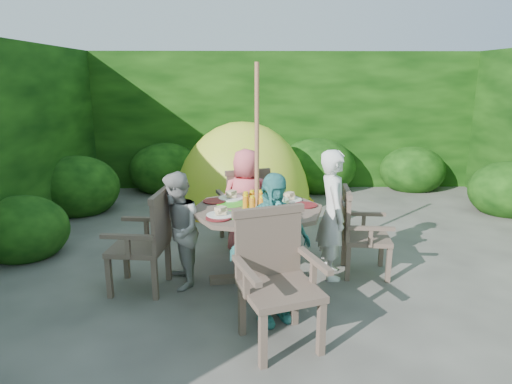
{
  "coord_description": "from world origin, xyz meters",
  "views": [
    {
      "loc": [
        -0.7,
        -4.94,
        2.08
      ],
      "look_at": [
        -0.6,
        -0.15,
        0.85
      ],
      "focal_mm": 32.0,
      "sensor_mm": 36.0,
      "label": 1
    }
  ],
  "objects_px": {
    "patio_table": "(257,220)",
    "garden_chair_right": "(359,231)",
    "garden_chair_front": "(276,276)",
    "child_front": "(272,249)",
    "garden_chair_back": "(244,205)",
    "parasol_pole": "(257,178)",
    "child_left": "(177,231)",
    "dome_tent": "(243,204)",
    "child_right": "(333,215)",
    "garden_chair_left": "(147,240)",
    "child_back": "(246,202)"
  },
  "relations": [
    {
      "from": "garden_chair_back",
      "to": "patio_table",
      "type": "bearing_deg",
      "value": 80.09
    },
    {
      "from": "garden_chair_right",
      "to": "dome_tent",
      "type": "bearing_deg",
      "value": 30.43
    },
    {
      "from": "child_right",
      "to": "child_back",
      "type": "bearing_deg",
      "value": 52.22
    },
    {
      "from": "child_back",
      "to": "child_front",
      "type": "xyz_separation_m",
      "value": [
        0.21,
        -1.59,
        0.03
      ]
    },
    {
      "from": "child_left",
      "to": "child_front",
      "type": "distance_m",
      "value": 1.13
    },
    {
      "from": "patio_table",
      "to": "dome_tent",
      "type": "bearing_deg",
      "value": 93.35
    },
    {
      "from": "garden_chair_back",
      "to": "child_left",
      "type": "height_order",
      "value": "child_left"
    },
    {
      "from": "garden_chair_front",
      "to": "child_right",
      "type": "distance_m",
      "value": 1.37
    },
    {
      "from": "garden_chair_front",
      "to": "dome_tent",
      "type": "bearing_deg",
      "value": 75.11
    },
    {
      "from": "parasol_pole",
      "to": "child_right",
      "type": "height_order",
      "value": "parasol_pole"
    },
    {
      "from": "garden_chair_back",
      "to": "child_front",
      "type": "bearing_deg",
      "value": 80.15
    },
    {
      "from": "dome_tent",
      "to": "garden_chair_left",
      "type": "bearing_deg",
      "value": -113.73
    },
    {
      "from": "garden_chair_left",
      "to": "child_back",
      "type": "relative_size",
      "value": 0.77
    },
    {
      "from": "dome_tent",
      "to": "garden_chair_front",
      "type": "bearing_deg",
      "value": -93.1
    },
    {
      "from": "garden_chair_right",
      "to": "dome_tent",
      "type": "xyz_separation_m",
      "value": [
        -1.26,
        2.77,
        -0.48
      ]
    },
    {
      "from": "patio_table",
      "to": "garden_chair_front",
      "type": "distance_m",
      "value": 1.1
    },
    {
      "from": "garden_chair_right",
      "to": "garden_chair_back",
      "type": "relative_size",
      "value": 0.94
    },
    {
      "from": "parasol_pole",
      "to": "garden_chair_front",
      "type": "bearing_deg",
      "value": -83.33
    },
    {
      "from": "patio_table",
      "to": "garden_chair_right",
      "type": "bearing_deg",
      "value": 8.54
    },
    {
      "from": "garden_chair_left",
      "to": "garden_chair_back",
      "type": "distance_m",
      "value": 1.58
    },
    {
      "from": "child_left",
      "to": "garden_chair_front",
      "type": "bearing_deg",
      "value": 27.73
    },
    {
      "from": "garden_chair_right",
      "to": "garden_chair_front",
      "type": "xyz_separation_m",
      "value": [
        -0.96,
        -1.25,
        0.07
      ]
    },
    {
      "from": "child_right",
      "to": "garden_chair_left",
      "type": "bearing_deg",
      "value": 97.85
    },
    {
      "from": "garden_chair_left",
      "to": "dome_tent",
      "type": "bearing_deg",
      "value": 170.05
    },
    {
      "from": "garden_chair_right",
      "to": "garden_chair_left",
      "type": "xyz_separation_m",
      "value": [
        -2.17,
        -0.33,
        0.04
      ]
    },
    {
      "from": "child_front",
      "to": "dome_tent",
      "type": "relative_size",
      "value": 0.48
    },
    {
      "from": "patio_table",
      "to": "child_left",
      "type": "height_order",
      "value": "child_left"
    },
    {
      "from": "garden_chair_front",
      "to": "child_right",
      "type": "height_order",
      "value": "child_right"
    },
    {
      "from": "child_front",
      "to": "patio_table",
      "type": "bearing_deg",
      "value": 70.42
    },
    {
      "from": "child_front",
      "to": "parasol_pole",
      "type": "bearing_deg",
      "value": 70.75
    },
    {
      "from": "parasol_pole",
      "to": "garden_chair_right",
      "type": "distance_m",
      "value": 1.27
    },
    {
      "from": "garden_chair_front",
      "to": "child_front",
      "type": "bearing_deg",
      "value": 75.0
    },
    {
      "from": "patio_table",
      "to": "child_right",
      "type": "bearing_deg",
      "value": 7.54
    },
    {
      "from": "garden_chair_left",
      "to": "child_front",
      "type": "bearing_deg",
      "value": 68.73
    },
    {
      "from": "child_left",
      "to": "child_front",
      "type": "xyz_separation_m",
      "value": [
        0.9,
        -0.69,
        0.07
      ]
    },
    {
      "from": "child_left",
      "to": "dome_tent",
      "type": "distance_m",
      "value": 3.16
    },
    {
      "from": "patio_table",
      "to": "garden_chair_right",
      "type": "height_order",
      "value": "patio_table"
    },
    {
      "from": "parasol_pole",
      "to": "child_front",
      "type": "height_order",
      "value": "parasol_pole"
    },
    {
      "from": "child_back",
      "to": "parasol_pole",
      "type": "bearing_deg",
      "value": 89.75
    },
    {
      "from": "child_back",
      "to": "patio_table",
      "type": "bearing_deg",
      "value": 90.08
    },
    {
      "from": "garden_chair_back",
      "to": "child_right",
      "type": "relative_size",
      "value": 0.7
    },
    {
      "from": "garden_chair_back",
      "to": "child_back",
      "type": "xyz_separation_m",
      "value": [
        0.03,
        -0.3,
        0.13
      ]
    },
    {
      "from": "dome_tent",
      "to": "child_back",
      "type": "bearing_deg",
      "value": -95.64
    },
    {
      "from": "garden_chair_left",
      "to": "garden_chair_right",
      "type": "bearing_deg",
      "value": 105.16
    },
    {
      "from": "parasol_pole",
      "to": "child_right",
      "type": "distance_m",
      "value": 0.9
    },
    {
      "from": "garden_chair_right",
      "to": "child_right",
      "type": "bearing_deg",
      "value": 107.19
    },
    {
      "from": "child_right",
      "to": "child_front",
      "type": "distance_m",
      "value": 1.13
    },
    {
      "from": "garden_chair_back",
      "to": "parasol_pole",
      "type": "bearing_deg",
      "value": 79.85
    },
    {
      "from": "patio_table",
      "to": "garden_chair_left",
      "type": "bearing_deg",
      "value": -171.24
    },
    {
      "from": "garden_chair_back",
      "to": "garden_chair_right",
      "type": "bearing_deg",
      "value": 125.85
    }
  ]
}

